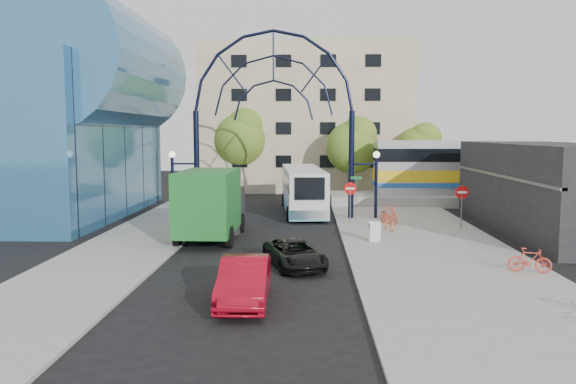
{
  "coord_description": "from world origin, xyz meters",
  "views": [
    {
      "loc": [
        2.2,
        -22.1,
        5.61
      ],
      "look_at": [
        1.21,
        6.0,
        2.63
      ],
      "focal_mm": 35.0,
      "sensor_mm": 36.0,
      "label": 1
    }
  ],
  "objects_px": {
    "sandwich_board": "(375,229)",
    "bike_near_a": "(389,222)",
    "gateway_arch": "(273,86)",
    "bike_far_b": "(530,260)",
    "stop_sign": "(350,192)",
    "red_sedan": "(244,281)",
    "street_name_sign": "(356,189)",
    "tree_north_c": "(420,148)",
    "tree_north_a": "(354,144)",
    "green_truck": "(212,204)",
    "city_bus": "(303,189)",
    "bike_near_b": "(389,214)",
    "train_car": "(537,168)",
    "do_not_enter_sign": "(462,197)",
    "black_suv": "(295,254)",
    "tree_north_b": "(242,136)"
  },
  "relations": [
    {
      "from": "do_not_enter_sign",
      "to": "bike_near_a",
      "type": "bearing_deg",
      "value": -171.88
    },
    {
      "from": "street_name_sign",
      "to": "train_car",
      "type": "relative_size",
      "value": 0.11
    },
    {
      "from": "tree_north_b",
      "to": "city_bus",
      "type": "height_order",
      "value": "tree_north_b"
    },
    {
      "from": "city_bus",
      "to": "street_name_sign",
      "type": "bearing_deg",
      "value": -60.18
    },
    {
      "from": "sandwich_board",
      "to": "red_sedan",
      "type": "distance_m",
      "value": 11.45
    },
    {
      "from": "street_name_sign",
      "to": "green_truck",
      "type": "relative_size",
      "value": 0.38
    },
    {
      "from": "city_bus",
      "to": "stop_sign",
      "type": "bearing_deg",
      "value": -66.4
    },
    {
      "from": "do_not_enter_sign",
      "to": "green_truck",
      "type": "height_order",
      "value": "green_truck"
    },
    {
      "from": "gateway_arch",
      "to": "tree_north_a",
      "type": "distance_m",
      "value": 13.98
    },
    {
      "from": "train_car",
      "to": "red_sedan",
      "type": "xyz_separation_m",
      "value": [
        -19.88,
        -26.08,
        -2.16
      ]
    },
    {
      "from": "street_name_sign",
      "to": "bike_far_b",
      "type": "distance_m",
      "value": 14.04
    },
    {
      "from": "red_sedan",
      "to": "bike_near_a",
      "type": "xyz_separation_m",
      "value": [
        6.69,
        13.48,
        -0.14
      ]
    },
    {
      "from": "gateway_arch",
      "to": "tree_north_c",
      "type": "bearing_deg",
      "value": 48.96
    },
    {
      "from": "red_sedan",
      "to": "bike_near_b",
      "type": "distance_m",
      "value": 17.26
    },
    {
      "from": "gateway_arch",
      "to": "tree_north_c",
      "type": "xyz_separation_m",
      "value": [
        12.12,
        13.93,
        -4.28
      ]
    },
    {
      "from": "bike_far_b",
      "to": "city_bus",
      "type": "bearing_deg",
      "value": 43.5
    },
    {
      "from": "street_name_sign",
      "to": "tree_north_c",
      "type": "height_order",
      "value": "tree_north_c"
    },
    {
      "from": "do_not_enter_sign",
      "to": "bike_near_a",
      "type": "relative_size",
      "value": 1.36
    },
    {
      "from": "tree_north_a",
      "to": "bike_far_b",
      "type": "relative_size",
      "value": 4.33
    },
    {
      "from": "train_car",
      "to": "stop_sign",
      "type": "bearing_deg",
      "value": -146.66
    },
    {
      "from": "city_bus",
      "to": "bike_near_b",
      "type": "relative_size",
      "value": 6.21
    },
    {
      "from": "street_name_sign",
      "to": "tree_north_c",
      "type": "xyz_separation_m",
      "value": [
        6.92,
        15.33,
        2.15
      ]
    },
    {
      "from": "stop_sign",
      "to": "city_bus",
      "type": "height_order",
      "value": "city_bus"
    },
    {
      "from": "stop_sign",
      "to": "street_name_sign",
      "type": "height_order",
      "value": "street_name_sign"
    },
    {
      "from": "gateway_arch",
      "to": "bike_far_b",
      "type": "xyz_separation_m",
      "value": [
        10.96,
        -14.11,
        -7.95
      ]
    },
    {
      "from": "tree_north_c",
      "to": "bike_near_a",
      "type": "height_order",
      "value": "tree_north_c"
    },
    {
      "from": "train_car",
      "to": "city_bus",
      "type": "distance_m",
      "value": 18.74
    },
    {
      "from": "gateway_arch",
      "to": "do_not_enter_sign",
      "type": "xyz_separation_m",
      "value": [
        11.0,
        -4.0,
        -6.58
      ]
    },
    {
      "from": "sandwich_board",
      "to": "bike_near_a",
      "type": "distance_m",
      "value": 3.63
    },
    {
      "from": "tree_north_a",
      "to": "green_truck",
      "type": "xyz_separation_m",
      "value": [
        -8.98,
        -18.86,
        -2.76
      ]
    },
    {
      "from": "stop_sign",
      "to": "bike_near_b",
      "type": "distance_m",
      "value": 2.68
    },
    {
      "from": "bike_far_b",
      "to": "black_suv",
      "type": "bearing_deg",
      "value": 100.17
    },
    {
      "from": "gateway_arch",
      "to": "sandwich_board",
      "type": "distance_m",
      "value": 12.52
    },
    {
      "from": "gateway_arch",
      "to": "stop_sign",
      "type": "xyz_separation_m",
      "value": [
        4.8,
        -2.0,
        -6.56
      ]
    },
    {
      "from": "train_car",
      "to": "red_sedan",
      "type": "bearing_deg",
      "value": -127.31
    },
    {
      "from": "green_truck",
      "to": "red_sedan",
      "type": "relative_size",
      "value": 1.63
    },
    {
      "from": "red_sedan",
      "to": "tree_north_a",
      "type": "bearing_deg",
      "value": 77.16
    },
    {
      "from": "do_not_enter_sign",
      "to": "bike_far_b",
      "type": "bearing_deg",
      "value": -90.21
    },
    {
      "from": "tree_north_a",
      "to": "sandwich_board",
      "type": "bearing_deg",
      "value": -91.5
    },
    {
      "from": "tree_north_b",
      "to": "bike_near_a",
      "type": "xyz_separation_m",
      "value": [
        10.69,
        -20.53,
        -4.67
      ]
    },
    {
      "from": "city_bus",
      "to": "bike_near_b",
      "type": "distance_m",
      "value": 7.84
    },
    {
      "from": "train_car",
      "to": "bike_near_b",
      "type": "bearing_deg",
      "value": -141.34
    },
    {
      "from": "gateway_arch",
      "to": "red_sedan",
      "type": "height_order",
      "value": "gateway_arch"
    },
    {
      "from": "gateway_arch",
      "to": "bike_far_b",
      "type": "relative_size",
      "value": 8.43
    },
    {
      "from": "black_suv",
      "to": "red_sedan",
      "type": "height_order",
      "value": "red_sedan"
    },
    {
      "from": "black_suv",
      "to": "gateway_arch",
      "type": "bearing_deg",
      "value": 78.87
    },
    {
      "from": "do_not_enter_sign",
      "to": "city_bus",
      "type": "distance_m",
      "value": 11.79
    },
    {
      "from": "sandwich_board",
      "to": "tree_north_c",
      "type": "xyz_separation_m",
      "value": [
        6.52,
        21.95,
        3.53
      ]
    },
    {
      "from": "train_car",
      "to": "bike_far_b",
      "type": "relative_size",
      "value": 15.51
    },
    {
      "from": "train_car",
      "to": "do_not_enter_sign",
      "type": "bearing_deg",
      "value": -126.87
    }
  ]
}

